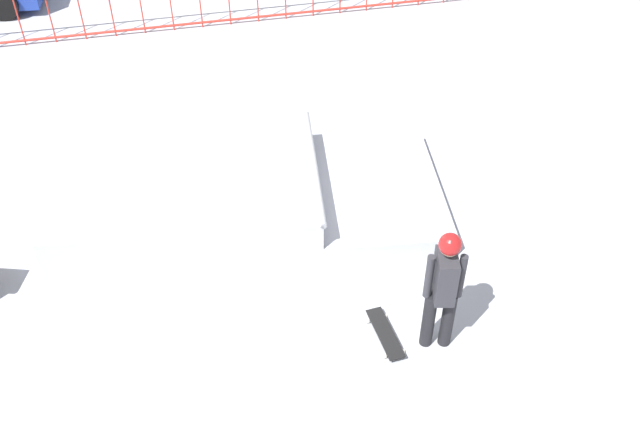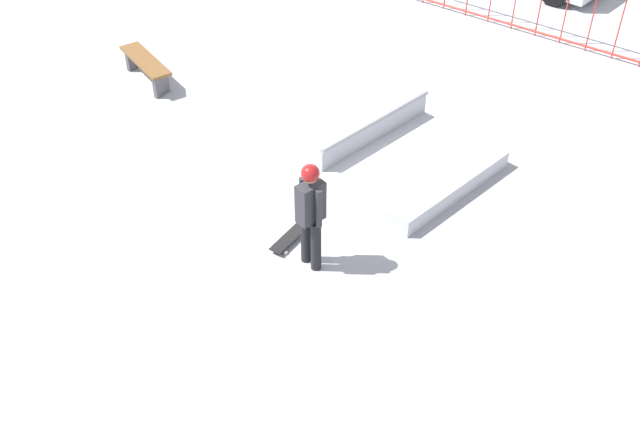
# 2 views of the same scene
# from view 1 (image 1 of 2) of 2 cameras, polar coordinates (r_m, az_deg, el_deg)

# --- Properties ---
(ground_plane) EXTENTS (60.00, 60.00, 0.00)m
(ground_plane) POSITION_cam_1_polar(r_m,az_deg,el_deg) (10.08, -4.91, -1.58)
(ground_plane) COLOR #A8AAB2
(skate_ramp) EXTENTS (5.79, 3.56, 0.74)m
(skate_ramp) POSITION_cam_1_polar(r_m,az_deg,el_deg) (10.34, -7.75, 1.71)
(skate_ramp) COLOR #B0B3BB
(skate_ramp) RESTS_ON ground
(skater) EXTENTS (0.43, 0.43, 1.73)m
(skater) POSITION_cam_1_polar(r_m,az_deg,el_deg) (8.09, 9.73, -5.46)
(skater) COLOR black
(skater) RESTS_ON ground
(skateboard) EXTENTS (0.27, 0.80, 0.09)m
(skateboard) POSITION_cam_1_polar(r_m,az_deg,el_deg) (8.76, 5.15, -9.38)
(skateboard) COLOR black
(skateboard) RESTS_ON ground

